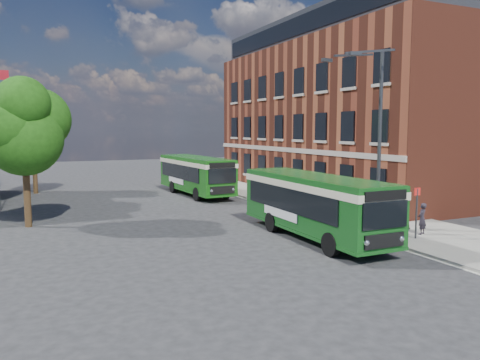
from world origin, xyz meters
name	(u,v)px	position (x,y,z in m)	size (l,w,h in m)	color
ground	(267,234)	(0.00, 0.00, 0.00)	(120.00, 120.00, 0.00)	#272729
pavement	(302,201)	(7.00, 8.00, 0.07)	(6.00, 48.00, 0.15)	gray
kerb_line	(264,205)	(3.95, 8.00, 0.01)	(0.12, 48.00, 0.01)	beige
brick_office	(349,108)	(14.00, 12.00, 6.97)	(12.10, 26.00, 14.20)	maroon
street_lamp	(374,138)	(4.84, -2.00, 4.79)	(2.96, 2.38, 9.00)	#36383B
bus_stop_sign	(417,210)	(5.60, -4.20, 1.51)	(0.35, 0.08, 2.52)	#36383B
bus_front	(314,201)	(1.64, -1.66, 1.83)	(2.64, 9.95, 3.02)	#134E17
bus_rear	(196,172)	(1.34, 14.79, 1.83)	(3.19, 10.01, 3.02)	#165813
pedestrian_a	(422,219)	(6.51, -3.67, 0.91)	(0.56, 0.37, 1.53)	black
pedestrian_b	(403,213)	(6.57, -2.33, 0.96)	(0.79, 0.62, 1.63)	black
tree_left	(25,127)	(-10.79, 6.80, 5.35)	(4.67, 4.44, 7.89)	#3A2615
tree_right	(34,130)	(-10.22, 20.92, 5.17)	(4.51, 4.29, 7.62)	#3A2615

